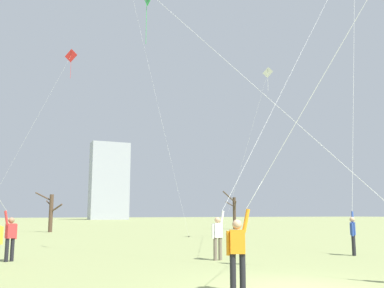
{
  "coord_description": "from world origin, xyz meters",
  "views": [
    {
      "loc": [
        -6.54,
        -8.72,
        1.76
      ],
      "look_at": [
        0.0,
        6.0,
        4.36
      ],
      "focal_mm": 40.34,
      "sensor_mm": 36.0,
      "label": 1
    }
  ],
  "objects": [
    {
      "name": "skyline_squat_block",
      "position": [
        23.87,
        122.0,
        11.71
      ],
      "size": [
        11.59,
        5.28,
        23.42
      ],
      "color": "#9EA3AD",
      "rests_on": "ground"
    },
    {
      "name": "kite_flyer_foreground_left_yellow",
      "position": [
        -0.25,
        -0.76,
        3.52
      ],
      "size": [
        7.98,
        6.01,
        17.23
      ],
      "color": "black",
      "rests_on": "ground"
    },
    {
      "name": "kite_flyer_midfield_center_pink",
      "position": [
        8.33,
        6.32,
        4.25
      ],
      "size": [
        6.5,
        4.43,
        21.59
      ],
      "color": "black",
      "rests_on": "ground"
    },
    {
      "name": "kite_flyer_foreground_right_green",
      "position": [
        2.12,
        1.5,
        3.4
      ],
      "size": [
        4.11,
        10.73,
        12.54
      ],
      "color": "#33384C",
      "rests_on": "ground"
    },
    {
      "name": "distant_kite_drifting_right_white",
      "position": [
        15.55,
        24.31,
        13.58
      ],
      "size": [
        4.42,
        2.39,
        15.45
      ],
      "color": "white",
      "rests_on": "ground"
    },
    {
      "name": "distant_kite_drifting_left_red",
      "position": [
        -2.57,
        25.21,
        12.97
      ],
      "size": [
        6.67,
        2.1,
        14.68
      ],
      "color": "red",
      "rests_on": "ground"
    },
    {
      "name": "bare_tree_left_of_center",
      "position": [
        18.28,
        35.21,
        2.04
      ],
      "size": [
        2.14,
        2.01,
        4.34
      ],
      "color": "#423326",
      "rests_on": "ground"
    },
    {
      "name": "kite_flyer_far_back_purple",
      "position": [
        3.4,
        7.22,
        3.95
      ],
      "size": [
        13.5,
        5.57,
        19.07
      ],
      "color": "#726656",
      "rests_on": "ground"
    },
    {
      "name": "bare_tree_right_of_center",
      "position": [
        -1.89,
        35.57,
        1.97
      ],
      "size": [
        2.43,
        2.45,
        3.88
      ],
      "color": "#4C3828",
      "rests_on": "ground"
    }
  ]
}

